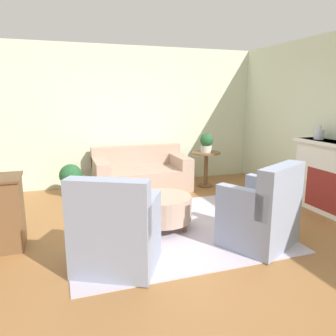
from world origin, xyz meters
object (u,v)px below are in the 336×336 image
at_px(vase_mantel_near, 319,134).
at_px(potted_plant_floor, 71,179).
at_px(armchair_left, 116,234).
at_px(ottoman_table, 162,208).
at_px(potted_plant_on_side_table, 207,142).
at_px(side_table, 206,163).
at_px(couch, 141,174).
at_px(armchair_right, 262,214).

height_order(vase_mantel_near, potted_plant_floor, vase_mantel_near).
bearing_deg(potted_plant_floor, armchair_left, -83.73).
xyz_separation_m(ottoman_table, potted_plant_on_side_table, (1.52, 1.82, 0.61)).
distance_m(side_table, potted_plant_on_side_table, 0.42).
xyz_separation_m(couch, potted_plant_floor, (-1.33, -0.06, 0.03)).
relative_size(couch, side_table, 2.57).
relative_size(armchair_left, ottoman_table, 1.31).
height_order(armchair_right, potted_plant_on_side_table, potted_plant_on_side_table).
distance_m(couch, ottoman_table, 2.04).
xyz_separation_m(vase_mantel_near, potted_plant_floor, (-3.79, 1.90, -0.89)).
relative_size(couch, vase_mantel_near, 7.99).
xyz_separation_m(armchair_left, vase_mantel_near, (3.47, 0.98, 0.82)).
relative_size(armchair_right, ottoman_table, 1.31).
bearing_deg(armchair_right, ottoman_table, 137.52).
height_order(armchair_left, armchair_right, same).
relative_size(ottoman_table, vase_mantel_near, 3.54).
bearing_deg(potted_plant_floor, vase_mantel_near, -26.61).
distance_m(couch, armchair_left, 3.11).
height_order(armchair_left, potted_plant_on_side_table, potted_plant_on_side_table).
bearing_deg(vase_mantel_near, armchair_right, -149.71).
bearing_deg(ottoman_table, potted_plant_floor, 119.58).
bearing_deg(side_table, potted_plant_floor, 176.63).
bearing_deg(couch, potted_plant_floor, -177.50).
bearing_deg(couch, vase_mantel_near, -38.51).
bearing_deg(vase_mantel_near, ottoman_table, -178.39).
distance_m(armchair_left, ottoman_table, 1.22).
height_order(couch, armchair_right, armchair_right).
xyz_separation_m(armchair_right, side_table, (0.53, 2.72, 0.08)).
bearing_deg(potted_plant_floor, armchair_right, -53.77).
distance_m(couch, potted_plant_floor, 1.33).
distance_m(ottoman_table, side_table, 2.38).
bearing_deg(armchair_right, couch, 104.85).
relative_size(armchair_left, potted_plant_on_side_table, 2.80).
relative_size(side_table, vase_mantel_near, 3.10).
xyz_separation_m(couch, side_table, (1.31, -0.21, 0.18)).
bearing_deg(armchair_left, side_table, 49.52).
height_order(armchair_right, vase_mantel_near, vase_mantel_near).
bearing_deg(potted_plant_on_side_table, couch, 170.75).
bearing_deg(ottoman_table, couch, 84.07).
bearing_deg(ottoman_table, potted_plant_on_side_table, 50.06).
relative_size(couch, armchair_right, 1.72).
bearing_deg(armchair_right, potted_plant_floor, 126.23).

